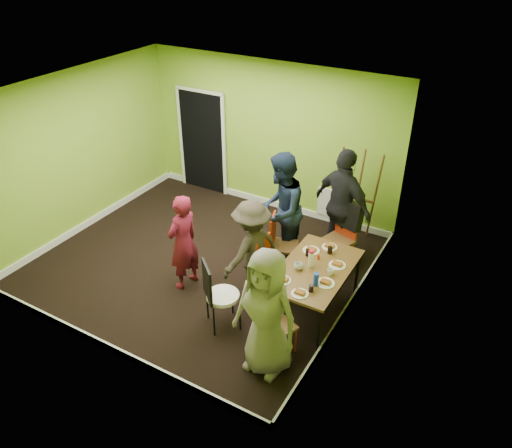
{
  "coord_description": "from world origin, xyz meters",
  "views": [
    {
      "loc": [
        4.08,
        -5.36,
        4.78
      ],
      "look_at": [
        1.0,
        0.0,
        1.03
      ],
      "focal_mm": 35.0,
      "sensor_mm": 36.0,
      "label": 1
    }
  ],
  "objects": [
    {
      "name": "ground",
      "position": [
        0.0,
        0.0,
        0.0
      ],
      "size": [
        5.0,
        5.0,
        0.0
      ],
      "primitive_type": "plane",
      "color": "black",
      "rests_on": "ground"
    },
    {
      "name": "room_walls",
      "position": [
        -0.02,
        0.04,
        0.99
      ],
      "size": [
        5.04,
        4.54,
        2.82
      ],
      "color": "#8AB32E",
      "rests_on": "ground"
    },
    {
      "name": "dining_table",
      "position": [
        2.05,
        -0.2,
        0.7
      ],
      "size": [
        0.9,
        1.5,
        0.75
      ],
      "color": "black",
      "rests_on": "ground"
    },
    {
      "name": "chair_left_far",
      "position": [
        1.16,
        0.45,
        0.54
      ],
      "size": [
        0.5,
        0.5,
        0.97
      ],
      "rotation": [
        0.0,
        0.0,
        -1.27
      ],
      "color": "red",
      "rests_on": "ground"
    },
    {
      "name": "chair_left_near",
      "position": [
        1.34,
        -0.2,
        0.55
      ],
      "size": [
        0.42,
        0.42,
        0.97
      ],
      "rotation": [
        0.0,
        0.0,
        -1.61
      ],
      "color": "red",
      "rests_on": "ground"
    },
    {
      "name": "chair_back_end",
      "position": [
        1.98,
        1.13,
        0.78
      ],
      "size": [
        0.58,
        0.64,
        1.1
      ],
      "rotation": [
        0.0,
        0.0,
        2.83
      ],
      "color": "red",
      "rests_on": "ground"
    },
    {
      "name": "chair_front_end",
      "position": [
        1.96,
        -1.21,
        0.5
      ],
      "size": [
        0.49,
        0.49,
        0.9
      ],
      "rotation": [
        0.0,
        0.0,
        -0.4
      ],
      "color": "red",
      "rests_on": "ground"
    },
    {
      "name": "chair_bentwood",
      "position": [
        1.05,
        -1.12,
        0.57
      ],
      "size": [
        0.57,
        0.57,
        1.03
      ],
      "rotation": [
        0.0,
        0.0,
        -0.72
      ],
      "color": "black",
      "rests_on": "ground"
    },
    {
      "name": "easel",
      "position": [
        1.94,
        1.84,
        0.86
      ],
      "size": [
        0.7,
        0.66,
        1.75
      ],
      "color": "brown",
      "rests_on": "ground"
    },
    {
      "name": "plate_near_left",
      "position": [
        1.83,
        0.15,
        0.76
      ],
      "size": [
        0.24,
        0.24,
        0.01
      ],
      "primitive_type": "cylinder",
      "color": "white",
      "rests_on": "dining_table"
    },
    {
      "name": "plate_near_right",
      "position": [
        1.8,
        -0.67,
        0.76
      ],
      "size": [
        0.21,
        0.21,
        0.01
      ],
      "primitive_type": "cylinder",
      "color": "white",
      "rests_on": "dining_table"
    },
    {
      "name": "plate_far_back",
      "position": [
        2.02,
        0.37,
        0.76
      ],
      "size": [
        0.22,
        0.22,
        0.01
      ],
      "primitive_type": "cylinder",
      "color": "white",
      "rests_on": "dining_table"
    },
    {
      "name": "plate_far_front",
      "position": [
        2.11,
        -0.81,
        0.76
      ],
      "size": [
        0.22,
        0.22,
        0.01
      ],
      "primitive_type": "cylinder",
      "color": "white",
      "rests_on": "dining_table"
    },
    {
      "name": "plate_wall_back",
      "position": [
        2.29,
        0.0,
        0.76
      ],
      "size": [
        0.24,
        0.24,
        0.01
      ],
      "primitive_type": "cylinder",
      "color": "white",
      "rests_on": "dining_table"
    },
    {
      "name": "plate_wall_front",
      "position": [
        2.3,
        -0.45,
        0.76
      ],
      "size": [
        0.25,
        0.25,
        0.01
      ],
      "primitive_type": "cylinder",
      "color": "white",
      "rests_on": "dining_table"
    },
    {
      "name": "thermos",
      "position": [
        1.97,
        -0.19,
        0.86
      ],
      "size": [
        0.07,
        0.07,
        0.23
      ],
      "primitive_type": "cylinder",
      "color": "white",
      "rests_on": "dining_table"
    },
    {
      "name": "blue_bottle",
      "position": [
        2.21,
        -0.54,
        0.84
      ],
      "size": [
        0.07,
        0.07,
        0.19
      ],
      "primitive_type": "cylinder",
      "color": "#1A37C4",
      "rests_on": "dining_table"
    },
    {
      "name": "orange_bottle",
      "position": [
        2.0,
        0.02,
        0.79
      ],
      "size": [
        0.03,
        0.03,
        0.07
      ],
      "primitive_type": "cylinder",
      "color": "red",
      "rests_on": "dining_table"
    },
    {
      "name": "glass_mid",
      "position": [
        1.83,
        0.02,
        0.8
      ],
      "size": [
        0.06,
        0.06,
        0.1
      ],
      "primitive_type": "cylinder",
      "color": "black",
      "rests_on": "dining_table"
    },
    {
      "name": "glass_back",
      "position": [
        2.08,
        0.23,
        0.8
      ],
      "size": [
        0.07,
        0.07,
        0.1
      ],
      "primitive_type": "cylinder",
      "color": "black",
      "rests_on": "dining_table"
    },
    {
      "name": "glass_front",
      "position": [
        2.2,
        -0.68,
        0.8
      ],
      "size": [
        0.06,
        0.06,
        0.1
      ],
      "primitive_type": "cylinder",
      "color": "black",
      "rests_on": "dining_table"
    },
    {
      "name": "cup_a",
      "position": [
        1.86,
        -0.33,
        0.8
      ],
      "size": [
        0.12,
        0.12,
        0.09
      ],
      "primitive_type": "imported",
      "color": "white",
      "rests_on": "dining_table"
    },
    {
      "name": "cup_b",
      "position": [
        2.28,
        -0.23,
        0.79
      ],
      "size": [
        0.09,
        0.09,
        0.08
      ],
      "primitive_type": "imported",
      "color": "white",
      "rests_on": "dining_table"
    },
    {
      "name": "person_standing",
      "position": [
        0.12,
        -0.6,
        0.77
      ],
      "size": [
        0.45,
        0.61,
        1.53
      ],
      "primitive_type": "imported",
      "rotation": [
        0.0,
        0.0,
        -1.72
      ],
      "color": "maroon",
      "rests_on": "ground"
    },
    {
      "name": "person_left_far",
      "position": [
        1.05,
        0.7,
        0.94
      ],
      "size": [
        0.91,
        1.05,
        1.87
      ],
      "primitive_type": "imported",
      "rotation": [
        0.0,
        0.0,
        -1.33
      ],
      "color": "#152035",
      "rests_on": "ground"
    },
    {
      "name": "person_left_near",
      "position": [
        1.08,
        -0.26,
        0.77
      ],
      "size": [
        0.82,
        1.11,
        1.53
      ],
      "primitive_type": "imported",
      "rotation": [
        0.0,
        0.0,
        -1.85
      ],
      "color": "#302A20",
      "rests_on": "ground"
    },
    {
      "name": "person_back_end",
      "position": [
        1.85,
        1.28,
        0.95
      ],
      "size": [
        1.2,
        0.84,
        1.9
      ],
      "primitive_type": "imported",
      "rotation": [
        0.0,
        0.0,
        2.76
      ],
      "color": "black",
      "rests_on": "ground"
    },
    {
      "name": "person_front_end",
      "position": [
        1.97,
        -1.44,
        0.86
      ],
      "size": [
        0.88,
        0.6,
        1.72
      ],
      "primitive_type": "imported",
      "rotation": [
        0.0,
        0.0,
        -0.07
      ],
      "color": "gray",
      "rests_on": "ground"
    }
  ]
}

